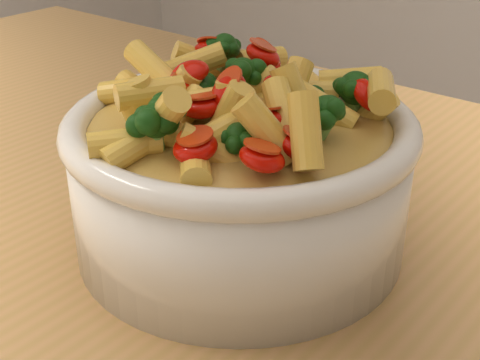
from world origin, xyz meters
The scene contains 3 objects.
table centered at (0.00, 0.00, 0.80)m, with size 1.20×0.80×0.90m.
serving_bowl centered at (0.10, 0.03, 0.95)m, with size 0.23×0.23×0.10m.
pasta_salad centered at (0.10, 0.03, 1.01)m, with size 0.18×0.18×0.04m.
Camera 1 is at (0.35, -0.28, 1.16)m, focal length 50.00 mm.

